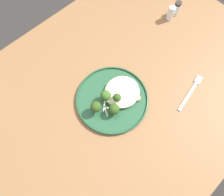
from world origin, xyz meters
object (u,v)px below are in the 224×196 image
(seared_scallop_front_small, at_px, (118,95))
(seared_scallop_half_hidden, at_px, (122,92))
(seared_scallop_rear_pale, at_px, (120,102))
(salt_shaker, at_px, (171,13))
(dinner_plate, at_px, (112,99))
(broccoli_floret_center_pile, at_px, (117,98))
(seared_scallop_on_noodles, at_px, (137,98))
(seared_scallop_large_seared, at_px, (120,87))
(broccoli_floret_left_leaning, at_px, (105,95))
(broccoli_floret_rear_charred, at_px, (114,109))
(dinner_fork, at_px, (191,91))
(seared_scallop_tilted_round, at_px, (107,99))
(pepper_shaker, at_px, (177,8))
(broccoli_floret_beside_noodles, at_px, (96,107))

(seared_scallop_front_small, xyz_separation_m, seared_scallop_half_hidden, (0.02, -0.00, -0.00))
(seared_scallop_rear_pale, relative_size, salt_shaker, 0.36)
(dinner_plate, bearing_deg, broccoli_floret_center_pile, -64.63)
(dinner_plate, bearing_deg, seared_scallop_on_noodles, -43.32)
(seared_scallop_large_seared, distance_m, seared_scallop_rear_pale, 0.07)
(seared_scallop_large_seared, relative_size, broccoli_floret_left_leaning, 0.46)
(seared_scallop_half_hidden, height_order, broccoli_floret_rear_charred, broccoli_floret_rear_charred)
(seared_scallop_front_small, distance_m, seared_scallop_half_hidden, 0.02)
(seared_scallop_front_small, height_order, dinner_fork, seared_scallop_front_small)
(seared_scallop_front_small, xyz_separation_m, dinner_fork, (0.23, -0.19, -0.02))
(seared_scallop_rear_pale, xyz_separation_m, broccoli_floret_left_leaning, (-0.03, 0.05, 0.02))
(seared_scallop_large_seared, bearing_deg, broccoli_floret_rear_charred, -147.82)
(seared_scallop_tilted_round, bearing_deg, broccoli_floret_rear_charred, -106.85)
(dinner_fork, bearing_deg, broccoli_floret_left_leaning, 141.95)
(dinner_fork, distance_m, pepper_shaker, 0.42)
(seared_scallop_front_small, relative_size, broccoli_floret_beside_noodles, 0.44)
(dinner_plate, height_order, broccoli_floret_beside_noodles, broccoli_floret_beside_noodles)
(broccoli_floret_rear_charred, relative_size, salt_shaker, 0.83)
(seared_scallop_front_small, height_order, broccoli_floret_beside_noodles, broccoli_floret_beside_noodles)
(seared_scallop_front_small, relative_size, dinner_fork, 0.15)
(seared_scallop_rear_pale, xyz_separation_m, broccoli_floret_rear_charred, (-0.04, -0.01, 0.02))
(broccoli_floret_center_pile, bearing_deg, seared_scallop_front_small, 38.98)
(dinner_plate, xyz_separation_m, seared_scallop_large_seared, (0.06, 0.01, 0.01))
(pepper_shaker, bearing_deg, dinner_fork, -131.21)
(seared_scallop_rear_pale, relative_size, seared_scallop_tilted_round, 0.83)
(seared_scallop_large_seared, height_order, seared_scallop_rear_pale, seared_scallop_rear_pale)
(seared_scallop_half_hidden, xyz_separation_m, broccoli_floret_rear_charred, (-0.08, -0.04, 0.02))
(seared_scallop_rear_pale, xyz_separation_m, broccoli_floret_center_pile, (-0.00, 0.02, 0.02))
(seared_scallop_tilted_round, distance_m, broccoli_floret_center_pile, 0.04)
(seared_scallop_front_small, height_order, broccoli_floret_left_leaning, broccoli_floret_left_leaning)
(seared_scallop_on_noodles, bearing_deg, seared_scallop_large_seared, 100.35)
(dinner_plate, height_order, pepper_shaker, pepper_shaker)
(pepper_shaker, bearing_deg, broccoli_floret_left_leaning, -170.08)
(seared_scallop_front_small, xyz_separation_m, broccoli_floret_left_leaning, (-0.04, 0.03, 0.02))
(seared_scallop_half_hidden, relative_size, broccoli_floret_center_pile, 0.58)
(seared_scallop_tilted_round, relative_size, pepper_shaker, 0.43)
(broccoli_floret_left_leaning, distance_m, broccoli_floret_beside_noodles, 0.06)
(salt_shaker, bearing_deg, dinner_fork, -126.32)
(pepper_shaker, bearing_deg, salt_shaker, 180.00)
(dinner_plate, distance_m, dinner_fork, 0.33)
(broccoli_floret_left_leaning, relative_size, broccoli_floret_rear_charred, 1.05)
(dinner_plate, bearing_deg, salt_shaker, 13.29)
(seared_scallop_half_hidden, distance_m, pepper_shaker, 0.50)
(seared_scallop_rear_pale, distance_m, dinner_fork, 0.30)
(seared_scallop_tilted_round, height_order, broccoli_floret_left_leaning, broccoli_floret_left_leaning)
(seared_scallop_half_hidden, bearing_deg, seared_scallop_large_seared, 60.25)
(seared_scallop_tilted_round, bearing_deg, dinner_fork, -37.09)
(seared_scallop_tilted_round, xyz_separation_m, salt_shaker, (0.50, 0.11, 0.01))
(broccoli_floret_beside_noodles, bearing_deg, pepper_shaker, 10.09)
(dinner_fork, bearing_deg, dinner_plate, 142.68)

